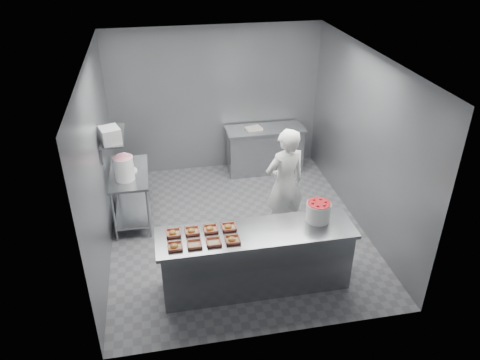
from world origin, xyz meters
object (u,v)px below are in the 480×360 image
tray_3 (232,240)px  strawberry_tub (318,211)px  tray_0 (175,246)px  tray_5 (192,231)px  tray_4 (173,233)px  tray_6 (210,229)px  service_counter (256,259)px  worker (285,184)px  tray_1 (194,244)px  tray_2 (214,242)px  back_counter (264,149)px  glaze_bucket (124,168)px  tray_7 (229,227)px  prep_table (131,189)px  appliance (110,135)px

tray_3 → strawberry_tub: size_ratio=0.58×
tray_0 → tray_5: bearing=49.5°
tray_5 → tray_4: bearing=180.0°
tray_0 → tray_6: size_ratio=1.00×
service_counter → worker: bearing=58.0°
tray_0 → tray_3: same height
tray_4 → worker: (1.75, 0.97, -0.02)m
tray_1 → tray_2: same height
tray_6 → strawberry_tub: 1.45m
back_counter → tray_4: size_ratio=8.01×
back_counter → tray_1: 3.83m
glaze_bucket → tray_0: bearing=-71.3°
back_counter → tray_7: 3.38m
prep_table → tray_4: tray_4 is taller
tray_0 → strawberry_tub: (1.93, 0.25, 0.12)m
tray_0 → glaze_bucket: size_ratio=0.40×
appliance → strawberry_tub: bearing=-48.1°
tray_4 → worker: 2.00m
prep_table → tray_0: tray_0 is taller
tray_6 → worker: bearing=37.3°
tray_4 → tray_6: bearing=0.0°
tray_5 → back_counter: bearing=61.1°
tray_0 → glaze_bucket: bearing=108.7°
tray_4 → worker: size_ratio=0.10×
prep_table → tray_6: bearing=-59.4°
service_counter → prep_table: bearing=130.2°
service_counter → tray_4: 1.17m
tray_1 → worker: size_ratio=0.10×
tray_2 → tray_4: bearing=149.8°
tray_2 → strawberry_tub: (1.44, 0.25, 0.12)m
tray_3 → tray_7: same height
tray_0 → tray_1: tray_0 is taller
tray_1 → worker: worker is taller
tray_6 → back_counter: bearing=64.6°
tray_4 → appliance: (-0.76, 1.54, 0.76)m
glaze_bucket → service_counter: bearing=-45.7°
tray_4 → tray_2: bearing=-30.2°
service_counter → tray_0: bearing=-172.5°
prep_table → glaze_bucket: bearing=-101.3°
worker → tray_0: bearing=20.5°
tray_0 → tray_3: size_ratio=1.00×
tray_7 → tray_4: bearing=180.0°
prep_table → tray_7: bearing=-54.1°
back_counter → tray_7: tray_7 is taller
tray_1 → prep_table: bearing=111.7°
back_counter → tray_3: size_ratio=8.01×
worker → tray_6: bearing=22.3°
worker → strawberry_tub: bearing=84.8°
service_counter → glaze_bucket: (-1.69, 1.73, 0.65)m
service_counter → tray_5: (-0.82, 0.14, 0.47)m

